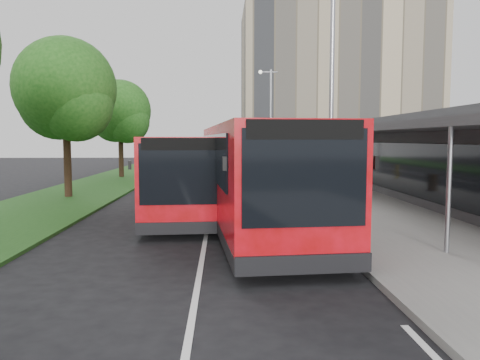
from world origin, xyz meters
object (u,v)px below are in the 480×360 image
(tree_far, at_px, (120,115))
(bollard, at_px, (280,172))
(tree_mid, at_px, (65,95))
(lamp_post_far, at_px, (270,115))
(bus_main, at_px, (257,177))
(litter_bin, at_px, (314,183))
(lamp_post_near, at_px, (329,85))
(bus_second, at_px, (183,175))
(car_near, at_px, (229,159))
(car_far, at_px, (211,158))

(tree_far, bearing_deg, bollard, -16.22)
(tree_mid, distance_m, lamp_post_far, 17.08)
(bus_main, distance_m, litter_bin, 10.36)
(tree_far, distance_m, lamp_post_near, 22.06)
(bus_second, distance_m, car_near, 33.71)
(bus_main, bearing_deg, tree_far, 107.80)
(tree_far, distance_m, car_far, 23.59)
(lamp_post_near, xyz_separation_m, car_near, (-2.88, 35.85, -4.08))
(tree_mid, relative_size, bus_second, 0.73)
(tree_far, distance_m, lamp_post_far, 11.17)
(tree_mid, xyz_separation_m, tree_far, (0.00, 12.00, -0.33))
(bus_main, relative_size, car_near, 3.13)
(litter_bin, relative_size, bollard, 0.92)
(tree_far, bearing_deg, lamp_post_near, -59.71)
(lamp_post_far, xyz_separation_m, car_near, (-2.88, 15.85, -4.08))
(tree_far, distance_m, bus_second, 18.14)
(bollard, distance_m, car_far, 26.25)
(litter_bin, relative_size, car_near, 0.24)
(tree_mid, relative_size, tree_far, 1.07)
(tree_far, xyz_separation_m, lamp_post_far, (11.13, 0.95, 0.05))
(lamp_post_near, height_order, litter_bin, lamp_post_near)
(tree_far, height_order, bus_main, tree_far)
(litter_bin, relative_size, car_far, 0.28)
(tree_far, xyz_separation_m, car_near, (8.25, 16.80, -4.02))
(bus_second, bearing_deg, tree_mid, 137.56)
(bollard, relative_size, car_near, 0.26)
(tree_far, height_order, lamp_post_far, lamp_post_far)
(tree_far, relative_size, litter_bin, 8.16)
(tree_mid, bearing_deg, litter_bin, 6.02)
(car_near, bearing_deg, tree_mid, -128.69)
(bus_main, relative_size, litter_bin, 13.30)
(tree_far, height_order, bus_second, tree_far)
(lamp_post_far, bearing_deg, tree_mid, -130.68)
(bus_main, distance_m, bus_second, 4.35)
(bus_second, height_order, bollard, bus_second)
(tree_mid, xyz_separation_m, bus_second, (5.99, -4.83, -3.49))
(litter_bin, bearing_deg, tree_far, 138.95)
(litter_bin, bearing_deg, car_near, 98.36)
(car_far, bearing_deg, tree_mid, -122.20)
(tree_far, relative_size, bollard, 7.47)
(bus_second, relative_size, litter_bin, 11.89)
(lamp_post_near, bearing_deg, lamp_post_far, 90.00)
(bus_main, bearing_deg, car_near, 85.42)
(bus_second, bearing_deg, litter_bin, 40.64)
(lamp_post_near, bearing_deg, bus_second, 156.60)
(tree_far, height_order, car_near, tree_far)
(lamp_post_far, bearing_deg, car_near, 100.30)
(lamp_post_near, distance_m, bus_second, 6.45)
(bus_main, height_order, car_far, bus_main)
(car_near, xyz_separation_m, car_far, (-2.08, 5.60, -0.11))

